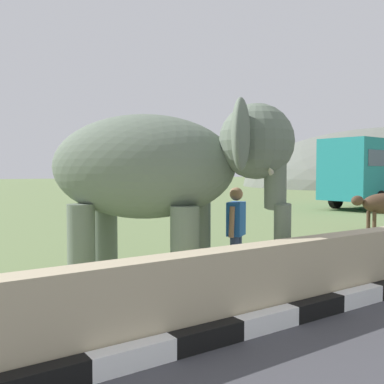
{
  "coord_description": "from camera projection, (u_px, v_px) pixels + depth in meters",
  "views": [
    {
      "loc": [
        -0.87,
        0.42,
        1.94
      ],
      "look_at": [
        3.06,
        6.19,
        1.6
      ],
      "focal_mm": 40.88,
      "sensor_mm": 36.0,
      "label": 1
    }
  ],
  "objects": [
    {
      "name": "elephant",
      "position": [
        162.0,
        170.0,
        7.05
      ],
      "size": [
        3.79,
        3.87,
        2.97
      ],
      "color": "slate",
      "rests_on": "ground_plane"
    },
    {
      "name": "barrier_parapet",
      "position": [
        199.0,
        295.0,
        5.05
      ],
      "size": [
        28.0,
        0.36,
        1.0
      ],
      "primitive_type": "cube",
      "color": "tan",
      "rests_on": "ground_plane"
    },
    {
      "name": "cow_mid",
      "position": [
        384.0,
        204.0,
        13.91
      ],
      "size": [
        1.87,
        1.24,
        1.23
      ],
      "color": "#473323",
      "rests_on": "ground_plane"
    },
    {
      "name": "person_handler",
      "position": [
        236.0,
        229.0,
        7.56
      ],
      "size": [
        0.61,
        0.45,
        1.66
      ],
      "color": "navy",
      "rests_on": "ground_plane"
    }
  ]
}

